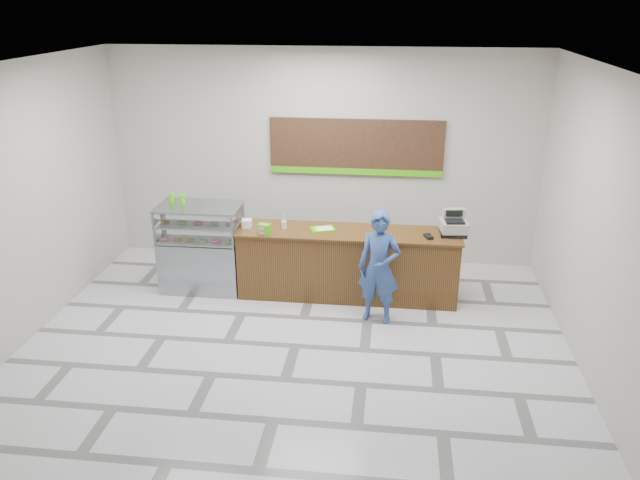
# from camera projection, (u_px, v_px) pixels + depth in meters

# --- Properties ---
(floor) EXTENTS (7.00, 7.00, 0.00)m
(floor) POSITION_uv_depth(u_px,v_px,m) (295.00, 346.00, 8.04)
(floor) COLOR silver
(floor) RESTS_ON ground
(back_wall) EXTENTS (7.00, 0.00, 7.00)m
(back_wall) POSITION_uv_depth(u_px,v_px,m) (322.00, 158.00, 10.18)
(back_wall) COLOR #B5B1A6
(back_wall) RESTS_ON floor
(ceiling) EXTENTS (7.00, 7.00, 0.00)m
(ceiling) POSITION_uv_depth(u_px,v_px,m) (291.00, 66.00, 6.77)
(ceiling) COLOR silver
(ceiling) RESTS_ON back_wall
(sales_counter) EXTENTS (3.26, 0.76, 1.03)m
(sales_counter) POSITION_uv_depth(u_px,v_px,m) (348.00, 264.00, 9.23)
(sales_counter) COLOR brown
(sales_counter) RESTS_ON floor
(display_case) EXTENTS (1.22, 0.72, 1.33)m
(display_case) POSITION_uv_depth(u_px,v_px,m) (202.00, 247.00, 9.42)
(display_case) COLOR gray
(display_case) RESTS_ON floor
(menu_board) EXTENTS (2.80, 0.06, 0.90)m
(menu_board) POSITION_uv_depth(u_px,v_px,m) (356.00, 148.00, 10.01)
(menu_board) COLOR black
(menu_board) RESTS_ON back_wall
(cash_register) EXTENTS (0.41, 0.43, 0.35)m
(cash_register) POSITION_uv_depth(u_px,v_px,m) (454.00, 225.00, 8.89)
(cash_register) COLOR black
(cash_register) RESTS_ON sales_counter
(card_terminal) EXTENTS (0.14, 0.19, 0.04)m
(card_terminal) POSITION_uv_depth(u_px,v_px,m) (428.00, 236.00, 8.78)
(card_terminal) COLOR black
(card_terminal) RESTS_ON sales_counter
(serving_tray) EXTENTS (0.41, 0.36, 0.02)m
(serving_tray) POSITION_uv_depth(u_px,v_px,m) (323.00, 229.00, 9.10)
(serving_tray) COLOR #46CC00
(serving_tray) RESTS_ON sales_counter
(napkin_box) EXTENTS (0.15, 0.15, 0.12)m
(napkin_box) POSITION_uv_depth(u_px,v_px,m) (247.00, 223.00, 9.18)
(napkin_box) COLOR white
(napkin_box) RESTS_ON sales_counter
(straw_cup) EXTENTS (0.07, 0.07, 0.11)m
(straw_cup) POSITION_uv_depth(u_px,v_px,m) (284.00, 225.00, 9.14)
(straw_cup) COLOR silver
(straw_cup) RESTS_ON sales_counter
(promo_box) EXTENTS (0.20, 0.15, 0.15)m
(promo_box) POSITION_uv_depth(u_px,v_px,m) (264.00, 229.00, 8.89)
(promo_box) COLOR #48BD0F
(promo_box) RESTS_ON sales_counter
(donut_decal) EXTENTS (0.15, 0.15, 0.00)m
(donut_decal) POSITION_uv_depth(u_px,v_px,m) (387.00, 237.00, 8.80)
(donut_decal) COLOR pink
(donut_decal) RESTS_ON sales_counter
(green_cup_left) EXTENTS (0.09, 0.09, 0.14)m
(green_cup_left) POSITION_uv_depth(u_px,v_px,m) (172.00, 198.00, 9.31)
(green_cup_left) COLOR #48BD0F
(green_cup_left) RESTS_ON display_case
(green_cup_right) EXTENTS (0.09, 0.09, 0.13)m
(green_cup_right) POSITION_uv_depth(u_px,v_px,m) (182.00, 199.00, 9.28)
(green_cup_right) COLOR #48BD0F
(green_cup_right) RESTS_ON display_case
(customer) EXTENTS (0.65, 0.49, 1.58)m
(customer) POSITION_uv_depth(u_px,v_px,m) (379.00, 267.00, 8.42)
(customer) COLOR navy
(customer) RESTS_ON floor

